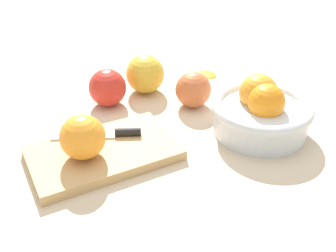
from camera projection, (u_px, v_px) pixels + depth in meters
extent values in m
plane|color=beige|center=(155.00, 113.00, 0.79)|extent=(2.40, 2.40, 0.00)
cylinder|color=silver|center=(260.00, 119.00, 0.72)|extent=(0.17, 0.17, 0.05)
torus|color=silver|center=(262.00, 107.00, 0.71)|extent=(0.18, 0.18, 0.02)
sphere|color=orange|center=(266.00, 102.00, 0.69)|extent=(0.07, 0.07, 0.07)
sphere|color=orange|center=(258.00, 93.00, 0.72)|extent=(0.07, 0.07, 0.07)
cube|color=tan|center=(103.00, 153.00, 0.66)|extent=(0.24, 0.15, 0.02)
sphere|color=orange|center=(83.00, 137.00, 0.62)|extent=(0.07, 0.07, 0.07)
cube|color=silver|center=(83.00, 136.00, 0.69)|extent=(0.11, 0.07, 0.00)
cylinder|color=black|center=(128.00, 132.00, 0.69)|extent=(0.05, 0.03, 0.01)
sphere|color=gold|center=(145.00, 74.00, 0.85)|extent=(0.08, 0.08, 0.08)
sphere|color=red|center=(107.00, 88.00, 0.80)|extent=(0.08, 0.08, 0.08)
sphere|color=#CC6638|center=(193.00, 90.00, 0.80)|extent=(0.07, 0.07, 0.07)
ellipsoid|color=orange|center=(208.00, 73.00, 0.94)|extent=(0.04, 0.05, 0.01)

